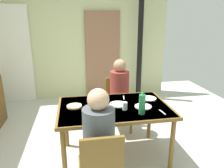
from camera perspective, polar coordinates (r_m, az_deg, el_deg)
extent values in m
plane|color=#BBBCB4|center=(3.03, -7.13, -19.71)|extent=(6.74, 6.74, 0.00)
cube|color=beige|center=(5.06, -9.37, 10.46)|extent=(4.24, 0.10, 2.52)
cube|color=#8C6046|center=(5.06, -2.49, 7.69)|extent=(0.80, 0.05, 2.00)
cylinder|color=black|center=(4.94, 7.48, 10.39)|extent=(0.12, 0.12, 2.52)
cube|color=white|center=(5.17, -25.56, 6.93)|extent=(0.90, 0.03, 2.12)
cube|color=brown|center=(2.72, 0.56, -6.36)|extent=(1.40, 0.93, 0.04)
cube|color=beige|center=(2.71, 0.56, -5.99)|extent=(1.34, 0.89, 0.00)
cylinder|color=brown|center=(2.52, -12.67, -18.56)|extent=(0.06, 0.06, 0.71)
cylinder|color=brown|center=(2.75, 15.71, -15.61)|extent=(0.06, 0.06, 0.71)
cylinder|color=brown|center=(3.20, -12.17, -10.44)|extent=(0.06, 0.06, 0.71)
cylinder|color=brown|center=(3.38, 9.96, -8.78)|extent=(0.06, 0.06, 0.71)
cube|color=brown|center=(2.19, -3.19, -21.24)|extent=(0.40, 0.40, 0.04)
cube|color=brown|center=(1.92, -2.59, -19.57)|extent=(0.38, 0.04, 0.42)
cube|color=brown|center=(3.54, 1.81, -5.60)|extent=(0.40, 0.40, 0.04)
cube|color=brown|center=(3.63, 1.25, -1.47)|extent=(0.38, 0.04, 0.42)
cylinder|color=brown|center=(3.53, 5.09, -10.12)|extent=(0.04, 0.04, 0.41)
cylinder|color=brown|center=(3.46, -0.45, -10.61)|extent=(0.04, 0.04, 0.41)
cylinder|color=brown|center=(3.82, 3.76, -7.87)|extent=(0.04, 0.04, 0.41)
cylinder|color=brown|center=(3.76, -1.33, -8.26)|extent=(0.04, 0.04, 0.41)
cube|color=#545154|center=(2.28, -3.74, -17.60)|extent=(0.30, 0.22, 0.12)
cylinder|color=#4C5156|center=(2.05, -3.52, -13.31)|extent=(0.30, 0.30, 0.52)
sphere|color=tan|center=(1.90, -3.70, -4.13)|extent=(0.20, 0.20, 0.20)
cube|color=maroon|center=(3.37, 2.38, -5.68)|extent=(0.30, 0.22, 0.12)
cylinder|color=maroon|center=(3.38, 2.03, -0.90)|extent=(0.30, 0.30, 0.52)
sphere|color=#A87A5B|center=(3.29, 2.09, 4.91)|extent=(0.20, 0.20, 0.20)
cylinder|color=#267F45|center=(2.48, 8.04, -5.42)|extent=(0.08, 0.08, 0.23)
cone|color=#1E743A|center=(2.44, 8.17, -2.48)|extent=(0.05, 0.05, 0.03)
cylinder|color=#F4E6CE|center=(2.74, -4.72, -5.18)|extent=(0.17, 0.17, 0.05)
cylinder|color=white|center=(3.00, 9.79, -3.80)|extent=(0.21, 0.21, 0.01)
cylinder|color=white|center=(2.72, 8.31, -5.97)|extent=(0.21, 0.21, 0.01)
cylinder|color=white|center=(2.76, 1.65, -5.44)|extent=(0.23, 0.23, 0.01)
cylinder|color=silver|center=(2.56, -3.78, -6.37)|extent=(0.06, 0.06, 0.09)
cylinder|color=silver|center=(2.60, 3.45, -5.89)|extent=(0.06, 0.06, 0.10)
cylinder|color=#DBB77A|center=(2.73, -10.03, -5.86)|extent=(0.19, 0.19, 0.02)
cube|color=silver|center=(2.61, 13.33, -7.31)|extent=(0.03, 0.15, 0.00)
cube|color=silver|center=(2.38, -5.06, -9.36)|extent=(0.15, 0.05, 0.00)
cube|color=silver|center=(3.00, 3.17, -3.66)|extent=(0.04, 0.15, 0.00)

